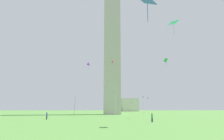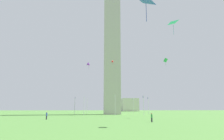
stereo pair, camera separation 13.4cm
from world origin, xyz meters
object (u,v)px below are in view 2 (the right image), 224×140
object	(u,v)px
flagpole_n	(110,105)
flagpole_e	(75,105)
person_green_shirt	(152,118)
person_blue_shirt	(47,116)
flagpole_s	(115,104)
flagpole_w	(148,105)
kite_green_box	(166,60)
kite_blue_diamond	(146,1)
kite_purple_delta	(89,65)
distant_building	(129,105)
obelisk_monument	(112,42)
kite_cyan_diamond	(173,23)
flagpole_sw	(144,104)
flagpole_se	(84,104)
flagpole_nw	(133,105)
flagpole_ne	(87,105)
kite_red_delta	(113,62)

from	to	relation	value
flagpole_n	flagpole_e	distance (m)	21.20
person_green_shirt	person_blue_shirt	bearing A→B (deg)	50.09
flagpole_n	flagpole_s	size ratio (longest dim) A/B	1.00
flagpole_w	kite_green_box	bearing A→B (deg)	175.94
kite_blue_diamond	kite_purple_delta	xyz separation A→B (m)	(53.81, 6.91, 6.17)
flagpole_s	distant_building	size ratio (longest dim) A/B	0.31
obelisk_monument	kite_cyan_diamond	size ratio (longest dim) A/B	25.68
flagpole_n	flagpole_s	world-z (taller)	same
distant_building	flagpole_sw	bearing A→B (deg)	174.76
distant_building	person_green_shirt	bearing A→B (deg)	173.31
person_green_shirt	kite_cyan_diamond	world-z (taller)	kite_cyan_diamond
flagpole_se	distant_building	distance (m)	91.88
flagpole_sw	kite_cyan_diamond	world-z (taller)	kite_cyan_diamond
kite_blue_diamond	kite_purple_delta	size ratio (longest dim) A/B	0.90
flagpole_nw	kite_purple_delta	xyz separation A→B (m)	(-25.56, 19.63, 13.34)
flagpole_ne	flagpole_sw	bearing A→B (deg)	-135.00
kite_red_delta	kite_purple_delta	xyz separation A→B (m)	(-4.80, 8.67, -2.25)
flagpole_ne	flagpole_e	size ratio (longest dim) A/B	1.00
kite_cyan_diamond	flagpole_se	bearing A→B (deg)	22.16
flagpole_n	person_green_shirt	world-z (taller)	flagpole_n
kite_red_delta	kite_green_box	size ratio (longest dim) A/B	0.71
flagpole_n	flagpole_ne	distance (m)	11.48
kite_red_delta	kite_green_box	distance (m)	23.81
person_green_shirt	kite_green_box	xyz separation A→B (m)	(15.21, -8.53, 14.84)
kite_red_delta	distant_building	bearing A→B (deg)	-12.34
kite_purple_delta	distant_building	xyz separation A→B (m)	(91.46, -27.63, -12.45)
flagpole_e	flagpole_w	world-z (taller)	same
obelisk_monument	flagpole_se	distance (m)	30.30
obelisk_monument	flagpole_nw	bearing A→B (deg)	-44.82
obelisk_monument	flagpole_s	bearing A→B (deg)	180.00
flagpole_s	kite_blue_diamond	xyz separation A→B (m)	(-53.77, 2.12, 7.17)
flagpole_s	kite_blue_diamond	world-z (taller)	kite_blue_diamond
person_blue_shirt	distant_building	xyz separation A→B (m)	(111.49, -36.08, 3.90)
flagpole_e	kite_blue_diamond	world-z (taller)	kite_blue_diamond
obelisk_monument	kite_green_box	xyz separation A→B (m)	(-29.50, -12.90, -14.57)
person_blue_shirt	obelisk_monument	bearing A→B (deg)	-4.62
flagpole_n	person_blue_shirt	bearing A→B (deg)	160.72
flagpole_s	kite_cyan_diamond	distance (m)	40.17
flagpole_n	person_blue_shirt	xyz separation A→B (m)	(-49.97, 17.48, -3.01)
flagpole_w	person_green_shirt	xyz separation A→B (m)	(-44.78, 10.62, -3.05)
flagpole_s	flagpole_se	bearing A→B (deg)	67.50
kite_blue_diamond	flagpole_e	bearing A→B (deg)	10.60
flagpole_nw	kite_blue_diamond	world-z (taller)	kite_blue_diamond
flagpole_n	kite_red_delta	size ratio (longest dim) A/B	4.21
kite_red_delta	kite_purple_delta	size ratio (longest dim) A/B	0.73
flagpole_w	kite_green_box	xyz separation A→B (m)	(-29.57, 2.10, 11.79)
flagpole_n	distant_building	xyz separation A→B (m)	(61.51, -18.60, 0.89)
obelisk_monument	flagpole_nw	size ratio (longest dim) A/B	8.61
person_green_shirt	kite_red_delta	bearing A→B (deg)	-7.98
obelisk_monument	flagpole_ne	xyz separation A→B (m)	(10.67, 10.60, -26.35)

